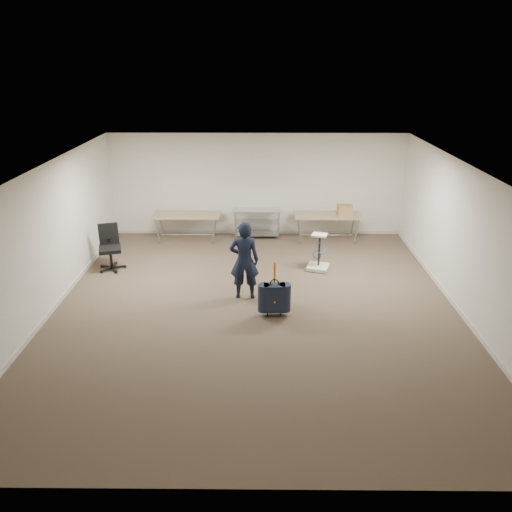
{
  "coord_description": "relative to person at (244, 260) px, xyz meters",
  "views": [
    {
      "loc": [
        0.09,
        -8.87,
        4.7
      ],
      "look_at": [
        0.01,
        0.3,
        1.0
      ],
      "focal_mm": 35.0,
      "sensor_mm": 36.0,
      "label": 1
    }
  ],
  "objects": [
    {
      "name": "room_shell",
      "position": [
        0.23,
        0.9,
        -0.78
      ],
      "size": [
        8.0,
        9.0,
        9.0
      ],
      "color": "beige",
      "rests_on": "ground"
    },
    {
      "name": "equipment_cart",
      "position": [
        1.69,
        1.46,
        -0.59
      ],
      "size": [
        0.6,
        0.6,
        0.88
      ],
      "color": "beige",
      "rests_on": "ground"
    },
    {
      "name": "folding_table_right",
      "position": [
        2.13,
        3.46,
        -0.15
      ],
      "size": [
        1.8,
        0.75,
        0.73
      ],
      "color": "#8D7656",
      "rests_on": "ground"
    },
    {
      "name": "cardboard_box",
      "position": [
        2.57,
        3.42,
        0.05
      ],
      "size": [
        0.39,
        0.3,
        0.28
      ],
      "primitive_type": "cube",
      "rotation": [
        0.0,
        0.0,
        0.05
      ],
      "color": "#A3704C",
      "rests_on": "folding_table_right"
    },
    {
      "name": "suitcase",
      "position": [
        0.59,
        -0.8,
        -0.45
      ],
      "size": [
        0.42,
        0.25,
        1.11
      ],
      "color": "#161832",
      "rests_on": "ground"
    },
    {
      "name": "office_chair",
      "position": [
        -3.19,
        1.48,
        -0.5
      ],
      "size": [
        0.64,
        0.64,
        1.06
      ],
      "color": "black",
      "rests_on": "ground"
    },
    {
      "name": "wire_shelf",
      "position": [
        0.23,
        3.71,
        -0.39
      ],
      "size": [
        1.22,
        0.47,
        0.8
      ],
      "color": "#BBBDC2",
      "rests_on": "ground"
    },
    {
      "name": "folding_table_left",
      "position": [
        -1.67,
        3.46,
        -0.15
      ],
      "size": [
        1.8,
        0.75,
        0.73
      ],
      "color": "#8D7656",
      "rests_on": "ground"
    },
    {
      "name": "ground",
      "position": [
        0.23,
        -0.49,
        -0.83
      ],
      "size": [
        9.0,
        9.0,
        0.0
      ],
      "primitive_type": "plane",
      "color": "#403527",
      "rests_on": "ground"
    },
    {
      "name": "person",
      "position": [
        0.0,
        0.0,
        0.0
      ],
      "size": [
        0.6,
        0.4,
        1.65
      ],
      "primitive_type": "imported",
      "rotation": [
        0.0,
        0.0,
        3.14
      ],
      "color": "black",
      "rests_on": "ground"
    }
  ]
}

